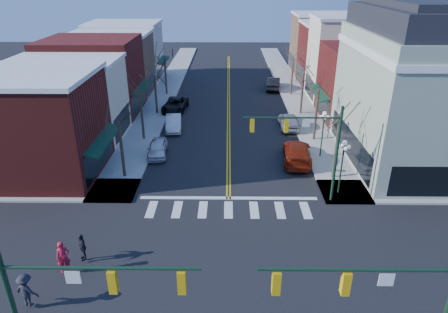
{
  "coord_description": "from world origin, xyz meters",
  "views": [
    {
      "loc": [
        -0.05,
        -17.55,
        15.09
      ],
      "look_at": [
        -0.34,
        9.04,
        2.8
      ],
      "focal_mm": 32.0,
      "sensor_mm": 36.0,
      "label": 1
    }
  ],
  "objects_px": {
    "car_left_far": "(175,105)",
    "car_right_near": "(297,152)",
    "pedestrian_dark_a": "(82,247)",
    "lamppost_corner": "(343,158)",
    "victorian_corner": "(431,86)",
    "lamppost_midblock": "(323,126)",
    "car_left_mid": "(174,123)",
    "pedestrian_red_a": "(63,257)",
    "car_right_mid": "(289,121)",
    "car_right_far": "(273,83)",
    "car_left_near": "(158,148)",
    "pedestrian_dark_b": "(26,290)"
  },
  "relations": [
    {
      "from": "lamppost_corner",
      "to": "car_right_mid",
      "type": "relative_size",
      "value": 0.9
    },
    {
      "from": "car_left_far",
      "to": "car_right_far",
      "type": "height_order",
      "value": "car_right_far"
    },
    {
      "from": "lamppost_midblock",
      "to": "pedestrian_dark_b",
      "type": "relative_size",
      "value": 2.34
    },
    {
      "from": "victorian_corner",
      "to": "lamppost_corner",
      "type": "distance_m",
      "value": 10.89
    },
    {
      "from": "car_right_near",
      "to": "car_left_far",
      "type": "bearing_deg",
      "value": -42.16
    },
    {
      "from": "car_right_near",
      "to": "pedestrian_dark_b",
      "type": "xyz_separation_m",
      "value": [
        -15.77,
        -17.01,
        0.23
      ]
    },
    {
      "from": "victorian_corner",
      "to": "car_right_near",
      "type": "distance_m",
      "value": 12.04
    },
    {
      "from": "car_left_far",
      "to": "car_right_near",
      "type": "height_order",
      "value": "car_right_near"
    },
    {
      "from": "pedestrian_dark_a",
      "to": "car_right_near",
      "type": "bearing_deg",
      "value": 105.25
    },
    {
      "from": "car_left_near",
      "to": "car_right_mid",
      "type": "height_order",
      "value": "car_right_mid"
    },
    {
      "from": "victorian_corner",
      "to": "car_left_near",
      "type": "height_order",
      "value": "victorian_corner"
    },
    {
      "from": "car_right_far",
      "to": "car_left_far",
      "type": "bearing_deg",
      "value": 45.0
    },
    {
      "from": "victorian_corner",
      "to": "lamppost_midblock",
      "type": "relative_size",
      "value": 3.29
    },
    {
      "from": "car_left_mid",
      "to": "pedestrian_dark_a",
      "type": "bearing_deg",
      "value": -102.84
    },
    {
      "from": "pedestrian_red_a",
      "to": "pedestrian_dark_b",
      "type": "distance_m",
      "value": 2.58
    },
    {
      "from": "lamppost_corner",
      "to": "car_right_near",
      "type": "height_order",
      "value": "lamppost_corner"
    },
    {
      "from": "car_left_mid",
      "to": "pedestrian_red_a",
      "type": "relative_size",
      "value": 2.33
    },
    {
      "from": "pedestrian_dark_b",
      "to": "car_left_near",
      "type": "bearing_deg",
      "value": -86.23
    },
    {
      "from": "victorian_corner",
      "to": "lamppost_corner",
      "type": "bearing_deg",
      "value": -144.14
    },
    {
      "from": "car_left_far",
      "to": "pedestrian_dark_b",
      "type": "bearing_deg",
      "value": -90.68
    },
    {
      "from": "lamppost_midblock",
      "to": "lamppost_corner",
      "type": "bearing_deg",
      "value": -90.0
    },
    {
      "from": "car_right_near",
      "to": "pedestrian_dark_a",
      "type": "bearing_deg",
      "value": 49.87
    },
    {
      "from": "car_left_near",
      "to": "car_right_far",
      "type": "xyz_separation_m",
      "value": [
        12.72,
        22.71,
        0.15
      ]
    },
    {
      "from": "pedestrian_red_a",
      "to": "victorian_corner",
      "type": "bearing_deg",
      "value": 3.93
    },
    {
      "from": "car_right_mid",
      "to": "car_left_far",
      "type": "bearing_deg",
      "value": -24.49
    },
    {
      "from": "car_right_far",
      "to": "pedestrian_dark_a",
      "type": "bearing_deg",
      "value": 75.95
    },
    {
      "from": "car_left_near",
      "to": "car_left_mid",
      "type": "relative_size",
      "value": 0.92
    },
    {
      "from": "lamppost_corner",
      "to": "car_left_mid",
      "type": "relative_size",
      "value": 0.97
    },
    {
      "from": "lamppost_corner",
      "to": "lamppost_midblock",
      "type": "height_order",
      "value": "same"
    },
    {
      "from": "car_left_far",
      "to": "car_right_near",
      "type": "distance_m",
      "value": 18.66
    },
    {
      "from": "car_right_mid",
      "to": "pedestrian_dark_a",
      "type": "distance_m",
      "value": 26.21
    },
    {
      "from": "lamppost_midblock",
      "to": "car_left_near",
      "type": "relative_size",
      "value": 1.05
    },
    {
      "from": "victorian_corner",
      "to": "car_right_far",
      "type": "distance_m",
      "value": 26.26
    },
    {
      "from": "lamppost_corner",
      "to": "pedestrian_red_a",
      "type": "bearing_deg",
      "value": -152.54
    },
    {
      "from": "car_left_near",
      "to": "car_right_near",
      "type": "bearing_deg",
      "value": -9.14
    },
    {
      "from": "pedestrian_dark_a",
      "to": "pedestrian_red_a",
      "type": "bearing_deg",
      "value": -59.17
    },
    {
      "from": "pedestrian_dark_a",
      "to": "victorian_corner",
      "type": "bearing_deg",
      "value": 90.9
    },
    {
      "from": "car_right_far",
      "to": "car_right_near",
      "type": "bearing_deg",
      "value": 96.43
    },
    {
      "from": "pedestrian_dark_b",
      "to": "victorian_corner",
      "type": "bearing_deg",
      "value": -132.2
    },
    {
      "from": "car_right_near",
      "to": "pedestrian_red_a",
      "type": "xyz_separation_m",
      "value": [
        -14.88,
        -14.59,
        0.27
      ]
    },
    {
      "from": "car_right_far",
      "to": "pedestrian_dark_b",
      "type": "distance_m",
      "value": 43.9
    },
    {
      "from": "car_right_near",
      "to": "victorian_corner",
      "type": "bearing_deg",
      "value": -171.93
    },
    {
      "from": "car_right_mid",
      "to": "pedestrian_dark_b",
      "type": "bearing_deg",
      "value": 57.01
    },
    {
      "from": "car_left_mid",
      "to": "pedestrian_red_a",
      "type": "bearing_deg",
      "value": -104.16
    },
    {
      "from": "pedestrian_red_a",
      "to": "lamppost_corner",
      "type": "bearing_deg",
      "value": 1.02
    },
    {
      "from": "car_right_mid",
      "to": "lamppost_corner",
      "type": "bearing_deg",
      "value": 97.11
    },
    {
      "from": "victorian_corner",
      "to": "car_left_mid",
      "type": "xyz_separation_m",
      "value": [
        -22.29,
        7.38,
        -5.92
      ]
    },
    {
      "from": "pedestrian_dark_a",
      "to": "lamppost_midblock",
      "type": "bearing_deg",
      "value": 102.74
    },
    {
      "from": "car_left_far",
      "to": "car_right_mid",
      "type": "relative_size",
      "value": 1.12
    },
    {
      "from": "car_right_far",
      "to": "pedestrian_dark_b",
      "type": "relative_size",
      "value": 2.81
    }
  ]
}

